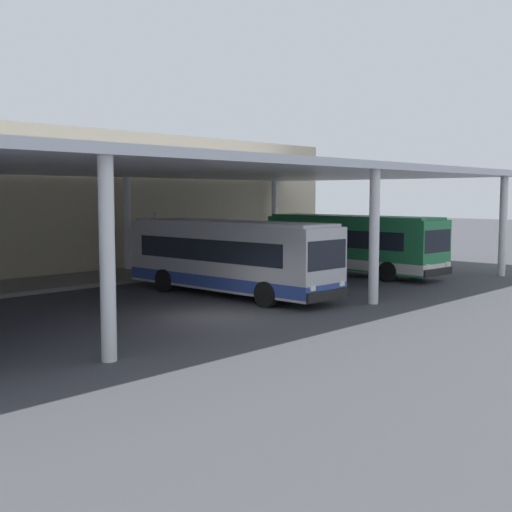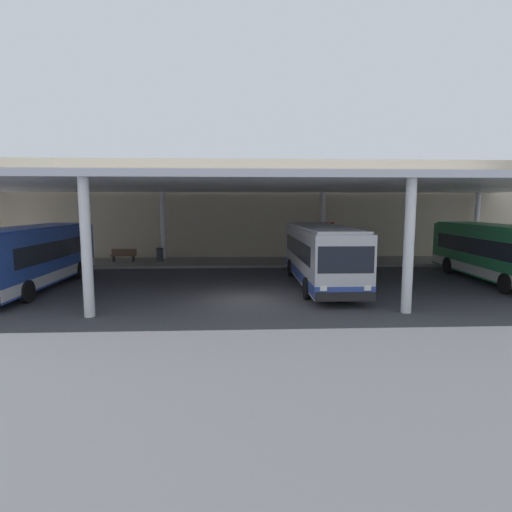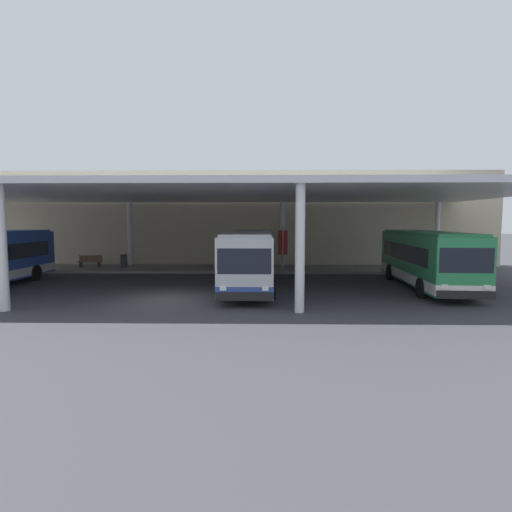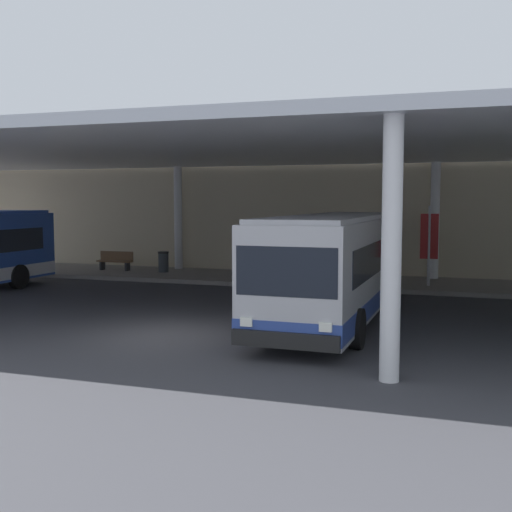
{
  "view_description": "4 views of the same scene",
  "coord_description": "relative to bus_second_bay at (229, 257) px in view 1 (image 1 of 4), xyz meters",
  "views": [
    {
      "loc": [
        -15.87,
        -16.66,
        4.25
      ],
      "look_at": [
        4.62,
        2.36,
        1.69
      ],
      "focal_mm": 46.54,
      "sensor_mm": 36.0,
      "label": 1
    },
    {
      "loc": [
        -0.52,
        -17.92,
        4.2
      ],
      "look_at": [
        0.43,
        2.31,
        1.7
      ],
      "focal_mm": 28.49,
      "sensor_mm": 36.0,
      "label": 2
    },
    {
      "loc": [
        4.69,
        -18.91,
        3.76
      ],
      "look_at": [
        4.22,
        4.97,
        1.67
      ],
      "focal_mm": 28.25,
      "sensor_mm": 36.0,
      "label": 3
    },
    {
      "loc": [
        7.6,
        -15.02,
        3.6
      ],
      "look_at": [
        1.08,
        4.21,
        1.8
      ],
      "focal_mm": 44.24,
      "sensor_mm": 36.0,
      "label": 4
    }
  ],
  "objects": [
    {
      "name": "bus_second_bay",
      "position": [
        0.0,
        0.0,
        0.0
      ],
      "size": [
        2.79,
        10.55,
        3.17
      ],
      "color": "#B7B7BC",
      "rests_on": "ground"
    },
    {
      "name": "ground_plane",
      "position": [
        -3.9,
        -3.24,
        -1.66
      ],
      "size": [
        200.0,
        200.0,
        0.0
      ],
      "primitive_type": "plane",
      "color": "#3D3D42"
    },
    {
      "name": "banner_sign",
      "position": [
        2.2,
        7.7,
        0.32
      ],
      "size": [
        0.7,
        0.12,
        3.2
      ],
      "color": "#B2B2B7",
      "rests_on": "platform_kerb"
    },
    {
      "name": "platform_kerb",
      "position": [
        -3.9,
        8.51,
        -1.57
      ],
      "size": [
        42.0,
        4.5,
        0.18
      ],
      "primitive_type": "cube",
      "color": "gray",
      "rests_on": "ground"
    },
    {
      "name": "bus_middle_bay",
      "position": [
        9.89,
        0.55,
        0.0
      ],
      "size": [
        3.16,
        10.66,
        3.17
      ],
      "color": "#28844C",
      "rests_on": "ground"
    },
    {
      "name": "station_building_facade",
      "position": [
        -3.9,
        11.76,
        2.27
      ],
      "size": [
        48.0,
        1.6,
        7.85
      ],
      "primitive_type": "cube",
      "color": "#C1B293",
      "rests_on": "ground"
    },
    {
      "name": "canopy_shelter",
      "position": [
        -3.9,
        2.26,
        3.66
      ],
      "size": [
        40.0,
        17.0,
        5.55
      ],
      "color": "silver",
      "rests_on": "ground"
    }
  ]
}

